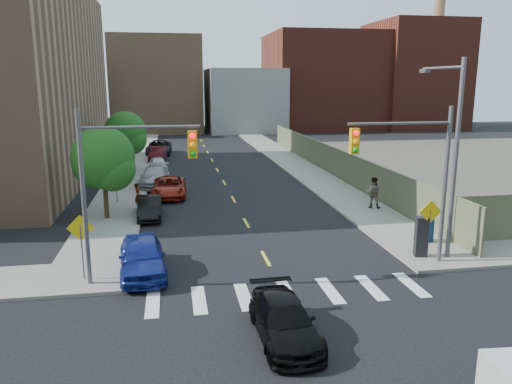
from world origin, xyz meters
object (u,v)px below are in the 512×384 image
object	(u,v)px
mailbox	(426,227)
parked_car_red	(169,187)
parked_car_white	(158,164)
pedestrian_east	(373,193)
parked_car_silver	(154,177)
parked_car_grey	(159,148)
parked_car_blue	(142,256)
parked_car_maroon	(158,154)
parked_car_black	(150,207)
black_sedan	(284,320)
pedestrian_west	(138,196)
payphone	(421,237)

from	to	relation	value
mailbox	parked_car_red	bearing A→B (deg)	121.01
parked_car_white	pedestrian_east	world-z (taller)	pedestrian_east
parked_car_silver	parked_car_grey	bearing A→B (deg)	95.53
parked_car_silver	parked_car_blue	bearing A→B (deg)	-84.47
parked_car_maroon	parked_car_red	bearing A→B (deg)	-81.40
parked_car_black	mailbox	world-z (taller)	mailbox
black_sedan	pedestrian_east	xyz separation A→B (m)	(9.16, 14.96, 0.51)
parked_car_red	black_sedan	bearing A→B (deg)	-78.27
parked_car_black	parked_car_white	xyz separation A→B (m)	(0.14, 16.14, -0.01)
parked_car_red	parked_car_white	size ratio (longest dim) A/B	1.34
parked_car_grey	pedestrian_west	distance (m)	25.30
parked_car_blue	parked_car_maroon	size ratio (longest dim) A/B	1.05
pedestrian_west	parked_car_white	bearing A→B (deg)	-12.12
parked_car_blue	parked_car_grey	distance (m)	36.19
parked_car_black	parked_car_silver	xyz separation A→B (m)	(0.00, 9.48, 0.11)
parked_car_white	pedestrian_west	world-z (taller)	pedestrian_west
parked_car_black	parked_car_maroon	distance (m)	22.42
parked_car_black	pedestrian_west	xyz separation A→B (m)	(-0.80, 1.83, 0.32)
pedestrian_east	parked_car_red	bearing A→B (deg)	-0.49
parked_car_grey	black_sedan	size ratio (longest dim) A/B	1.30
parked_car_black	parked_car_white	distance (m)	16.14
parked_car_maroon	pedestrian_west	world-z (taller)	pedestrian_west
parked_car_black	mailbox	xyz separation A→B (m)	(13.77, -7.38, 0.23)
parked_car_red	pedestrian_west	distance (m)	4.21
mailbox	pedestrian_west	distance (m)	17.24
parked_car_blue	parked_car_white	distance (m)	25.20
parked_car_red	parked_car_black	bearing A→B (deg)	-99.34
parked_car_red	parked_car_silver	world-z (taller)	parked_car_silver
parked_car_black	parked_car_red	bearing A→B (deg)	78.45
payphone	parked_car_red	bearing A→B (deg)	139.65
parked_car_maroon	payphone	xyz separation A→B (m)	(12.48, -31.75, 0.35)
parked_car_red	parked_car_maroon	distance (m)	16.89
parked_car_white	pedestrian_west	size ratio (longest dim) A/B	2.29
payphone	parked_car_blue	bearing A→B (deg)	-168.89
parked_car_blue	parked_car_silver	world-z (taller)	parked_car_blue
parked_car_maroon	mailbox	distance (m)	32.84
parked_car_blue	payphone	size ratio (longest dim) A/B	2.51
parked_car_white	mailbox	world-z (taller)	mailbox
parked_car_black	parked_car_silver	bearing A→B (deg)	89.83
parked_car_grey	parked_car_silver	bearing A→B (deg)	-86.55
parked_car_maroon	black_sedan	bearing A→B (deg)	-78.13
pedestrian_west	pedestrian_east	bearing A→B (deg)	-107.18
parked_car_blue	pedestrian_east	size ratio (longest dim) A/B	2.36
parked_car_maroon	mailbox	world-z (taller)	mailbox
parked_car_red	payphone	bearing A→B (deg)	-50.63
parked_car_grey	mailbox	world-z (taller)	mailbox
parked_car_red	mailbox	size ratio (longest dim) A/B	3.31
parked_car_black	parked_car_white	size ratio (longest dim) A/B	1.05
mailbox	parked_car_grey	bearing A→B (deg)	98.46
mailbox	payphone	xyz separation A→B (m)	(-1.29, -1.95, 0.19)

